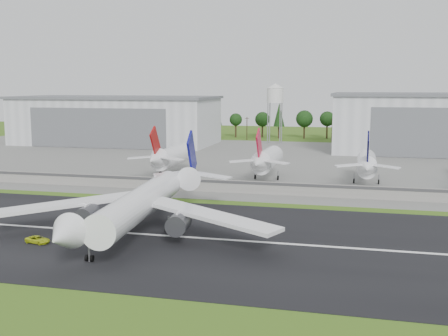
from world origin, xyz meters
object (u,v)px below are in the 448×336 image
(parked_jet_red_a, at_px, (169,157))
(parked_jet_red_b, at_px, (266,160))
(ground_vehicle, at_px, (38,240))
(parked_jet_navy, at_px, (367,164))
(main_airliner, at_px, (139,210))

(parked_jet_red_a, height_order, parked_jet_red_b, parked_jet_red_a)
(ground_vehicle, distance_m, parked_jet_red_b, 82.43)
(ground_vehicle, bearing_deg, parked_jet_red_b, -8.97)
(parked_jet_red_b, distance_m, parked_jet_navy, 29.41)
(parked_jet_red_b, bearing_deg, main_airliner, -101.06)
(parked_jet_red_b, height_order, parked_jet_navy, parked_jet_red_b)
(parked_jet_red_b, relative_size, parked_jet_navy, 1.00)
(main_airliner, relative_size, parked_jet_navy, 1.89)
(main_airliner, bearing_deg, parked_jet_red_a, -80.57)
(ground_vehicle, xyz_separation_m, parked_jet_red_a, (-1.86, 77.01, 5.61))
(parked_jet_red_a, distance_m, parked_jet_navy, 60.15)
(main_airliner, height_order, ground_vehicle, main_airliner)
(main_airliner, height_order, parked_jet_navy, main_airliner)
(main_airliner, bearing_deg, parked_jet_red_b, -106.37)
(ground_vehicle, distance_m, parked_jet_red_a, 77.23)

